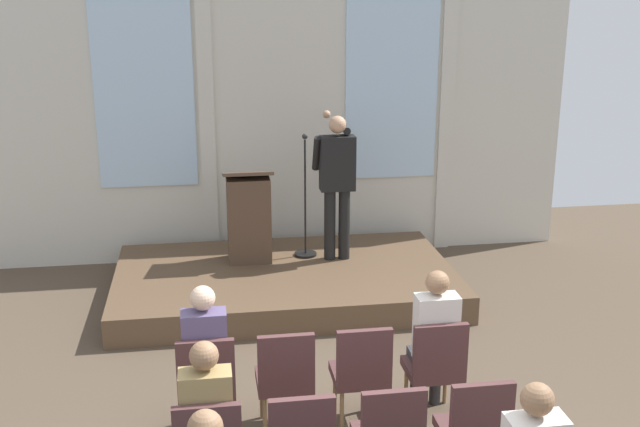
{
  "coord_description": "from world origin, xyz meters",
  "views": [
    {
      "loc": [
        -0.9,
        -4.8,
        3.62
      ],
      "look_at": [
        0.21,
        2.41,
        1.44
      ],
      "focal_mm": 43.48,
      "sensor_mm": 36.0,
      "label": 1
    }
  ],
  "objects_px": {
    "chair_r0_c1": "(285,374)",
    "chair_r0_c2": "(361,369)",
    "speaker": "(337,177)",
    "mic_stand": "(305,230)",
    "chair_r1_c3": "(475,426)",
    "audience_r1_c0": "(207,417)",
    "chair_r0_c3": "(436,363)",
    "chair_r0_c0": "(206,380)",
    "audience_r0_c3": "(434,336)",
    "audience_r0_c0": "(205,353)",
    "lectern": "(249,217)"
  },
  "relations": [
    {
      "from": "audience_r1_c0",
      "to": "lectern",
      "type": "bearing_deg",
      "value": 82.41
    },
    {
      "from": "speaker",
      "to": "audience_r0_c0",
      "type": "distance_m",
      "value": 3.65
    },
    {
      "from": "mic_stand",
      "to": "chair_r0_c3",
      "type": "xyz_separation_m",
      "value": [
        0.65,
        -3.44,
        -0.13
      ]
    },
    {
      "from": "chair_r0_c3",
      "to": "audience_r1_c0",
      "type": "height_order",
      "value": "audience_r1_c0"
    },
    {
      "from": "chair_r0_c0",
      "to": "chair_r0_c1",
      "type": "xyz_separation_m",
      "value": [
        0.64,
        0.0,
        0.0
      ]
    },
    {
      "from": "speaker",
      "to": "lectern",
      "type": "relative_size",
      "value": 1.54
    },
    {
      "from": "chair_r0_c0",
      "to": "chair_r1_c3",
      "type": "bearing_deg",
      "value": -27.07
    },
    {
      "from": "speaker",
      "to": "mic_stand",
      "type": "relative_size",
      "value": 1.15
    },
    {
      "from": "chair_r0_c0",
      "to": "chair_r1_c3",
      "type": "distance_m",
      "value": 2.16
    },
    {
      "from": "speaker",
      "to": "chair_r0_c1",
      "type": "bearing_deg",
      "value": -106.98
    },
    {
      "from": "speaker",
      "to": "audience_r0_c0",
      "type": "height_order",
      "value": "speaker"
    },
    {
      "from": "chair_r0_c0",
      "to": "chair_r1_c3",
      "type": "relative_size",
      "value": 1.0
    },
    {
      "from": "chair_r0_c2",
      "to": "chair_r1_c3",
      "type": "bearing_deg",
      "value": -56.88
    },
    {
      "from": "speaker",
      "to": "audience_r0_c3",
      "type": "distance_m",
      "value": 3.27
    },
    {
      "from": "lectern",
      "to": "audience_r1_c0",
      "type": "xyz_separation_m",
      "value": [
        -0.57,
        -4.28,
        -0.14
      ]
    },
    {
      "from": "speaker",
      "to": "chair_r0_c2",
      "type": "bearing_deg",
      "value": -96.27
    },
    {
      "from": "speaker",
      "to": "mic_stand",
      "type": "xyz_separation_m",
      "value": [
        -0.37,
        0.16,
        -0.71
      ]
    },
    {
      "from": "chair_r0_c1",
      "to": "chair_r0_c2",
      "type": "bearing_deg",
      "value": 0.0
    },
    {
      "from": "audience_r0_c0",
      "to": "audience_r0_c3",
      "type": "relative_size",
      "value": 0.99
    },
    {
      "from": "chair_r0_c1",
      "to": "chair_r1_c3",
      "type": "xyz_separation_m",
      "value": [
        1.28,
        -0.98,
        0.0
      ]
    },
    {
      "from": "speaker",
      "to": "chair_r1_c3",
      "type": "height_order",
      "value": "speaker"
    },
    {
      "from": "mic_stand",
      "to": "chair_r1_c3",
      "type": "bearing_deg",
      "value": -81.68
    },
    {
      "from": "chair_r0_c1",
      "to": "chair_r0_c3",
      "type": "bearing_deg",
      "value": 0.0
    },
    {
      "from": "audience_r1_c0",
      "to": "chair_r1_c3",
      "type": "distance_m",
      "value": 1.93
    },
    {
      "from": "chair_r0_c2",
      "to": "audience_r0_c3",
      "type": "height_order",
      "value": "audience_r0_c3"
    },
    {
      "from": "chair_r0_c0",
      "to": "chair_r0_c3",
      "type": "bearing_deg",
      "value": 0.0
    },
    {
      "from": "chair_r0_c1",
      "to": "chair_r0_c3",
      "type": "distance_m",
      "value": 1.28
    },
    {
      "from": "chair_r0_c0",
      "to": "audience_r0_c0",
      "type": "bearing_deg",
      "value": 90.0
    },
    {
      "from": "chair_r0_c0",
      "to": "chair_r0_c2",
      "type": "bearing_deg",
      "value": 0.0
    },
    {
      "from": "audience_r0_c3",
      "to": "chair_r1_c3",
      "type": "xyz_separation_m",
      "value": [
        0.0,
        -1.06,
        -0.21
      ]
    },
    {
      "from": "speaker",
      "to": "mic_stand",
      "type": "height_order",
      "value": "speaker"
    },
    {
      "from": "mic_stand",
      "to": "chair_r0_c1",
      "type": "relative_size",
      "value": 1.65
    },
    {
      "from": "lectern",
      "to": "audience_r0_c0",
      "type": "relative_size",
      "value": 0.87
    },
    {
      "from": "chair_r0_c0",
      "to": "chair_r0_c2",
      "type": "distance_m",
      "value": 1.28
    },
    {
      "from": "speaker",
      "to": "chair_r0_c3",
      "type": "distance_m",
      "value": 3.39
    },
    {
      "from": "chair_r0_c3",
      "to": "chair_r0_c0",
      "type": "bearing_deg",
      "value": 180.0
    },
    {
      "from": "audience_r0_c3",
      "to": "chair_r1_c3",
      "type": "distance_m",
      "value": 1.08
    },
    {
      "from": "mic_stand",
      "to": "chair_r0_c0",
      "type": "bearing_deg",
      "value": -110.33
    },
    {
      "from": "chair_r0_c2",
      "to": "chair_r0_c3",
      "type": "relative_size",
      "value": 1.0
    },
    {
      "from": "speaker",
      "to": "audience_r0_c0",
      "type": "xyz_separation_m",
      "value": [
        -1.64,
        -3.2,
        -0.63
      ]
    },
    {
      "from": "chair_r0_c1",
      "to": "audience_r1_c0",
      "type": "xyz_separation_m",
      "value": [
        -0.64,
        -0.9,
        0.2
      ]
    },
    {
      "from": "chair_r0_c1",
      "to": "chair_r1_c3",
      "type": "relative_size",
      "value": 1.0
    },
    {
      "from": "chair_r0_c2",
      "to": "chair_r0_c3",
      "type": "height_order",
      "value": "same"
    },
    {
      "from": "chair_r0_c0",
      "to": "audience_r0_c3",
      "type": "relative_size",
      "value": 0.7
    },
    {
      "from": "audience_r0_c0",
      "to": "chair_r0_c2",
      "type": "height_order",
      "value": "audience_r0_c0"
    },
    {
      "from": "chair_r0_c2",
      "to": "audience_r1_c0",
      "type": "xyz_separation_m",
      "value": [
        -1.28,
        -0.9,
        0.2
      ]
    },
    {
      "from": "speaker",
      "to": "chair_r0_c0",
      "type": "bearing_deg",
      "value": -116.59
    },
    {
      "from": "chair_r0_c1",
      "to": "audience_r0_c3",
      "type": "xyz_separation_m",
      "value": [
        1.28,
        0.08,
        0.21
      ]
    },
    {
      "from": "audience_r0_c0",
      "to": "chair_r0_c1",
      "type": "relative_size",
      "value": 1.42
    },
    {
      "from": "chair_r0_c1",
      "to": "chair_r0_c2",
      "type": "distance_m",
      "value": 0.64
    }
  ]
}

